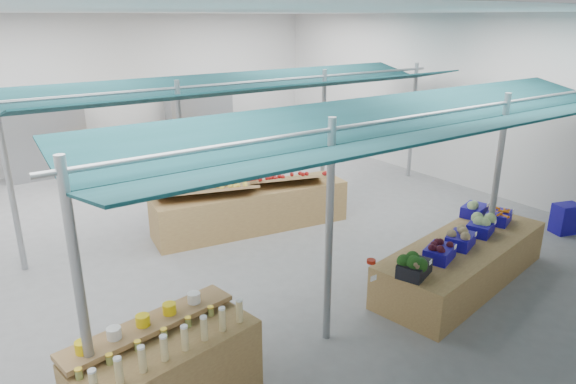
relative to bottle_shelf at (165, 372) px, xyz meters
name	(u,v)px	position (x,y,z in m)	size (l,w,h in m)	color
floor	(242,227)	(3.27, 4.03, -0.47)	(13.00, 13.00, 0.00)	slate
hall	(204,90)	(3.27, 5.46, 2.17)	(13.00, 13.00, 13.00)	silver
pole_grid	(326,154)	(4.02, 2.28, 1.34)	(10.00, 4.60, 3.00)	gray
awnings	(327,99)	(4.02, 2.28, 2.31)	(9.50, 7.08, 0.30)	#0A2B2E
back_shelving_left	(45,141)	(0.77, 10.03, 0.53)	(2.00, 0.50, 2.00)	#B23F33
back_shelving_right	(200,122)	(5.27, 10.03, 0.53)	(2.00, 0.50, 2.00)	#B23F33
bottle_shelf	(165,372)	(0.00, 0.00, 0.00)	(2.10, 1.47, 1.16)	olive
veg_counter	(463,262)	(5.05, -0.03, -0.13)	(3.57, 1.19, 0.69)	olive
fruit_counter	(252,209)	(3.40, 3.84, -0.05)	(3.95, 0.94, 0.85)	olive
far_counter	(175,161)	(3.59, 8.15, -0.06)	(4.59, 0.92, 0.83)	olive
crate_stack	(566,219)	(8.42, 0.07, -0.17)	(0.50, 0.35, 0.60)	#150D90
vendor_left	(173,188)	(2.20, 4.94, 0.32)	(0.58, 0.38, 1.58)	#1821A2
vendor_right	(249,174)	(4.00, 4.94, 0.32)	(0.77, 0.60, 1.58)	maroon
crate_broccoli	(415,265)	(3.54, -0.31, 0.38)	(0.59, 0.50, 0.35)	black
crate_beets	(440,251)	(4.23, -0.18, 0.35)	(0.59, 0.50, 0.29)	#150D90
crate_celeriac	(461,238)	(4.86, -0.07, 0.37)	(0.59, 0.50, 0.31)	#150D90
crate_cabbage	(481,225)	(5.54, 0.05, 0.38)	(0.59, 0.50, 0.35)	#150D90
crate_carrots	(499,217)	(6.22, 0.18, 0.33)	(0.59, 0.50, 0.29)	#150D90
sparrow	(417,266)	(3.41, -0.45, 0.47)	(0.12, 0.09, 0.11)	brown
pole_ribbon	(371,263)	(2.77, -0.24, 0.61)	(0.12, 0.12, 0.28)	#AA1B0B
apple_heap_yellow	(207,189)	(2.46, 3.88, 0.54)	(2.02, 1.22, 0.27)	#997247
apple_heap_red	(289,177)	(4.18, 3.63, 0.54)	(1.64, 1.10, 0.27)	#997247
pineapple	(331,170)	(5.16, 3.49, 0.56)	(0.14, 0.14, 0.39)	#8C6019
crate_extra	(475,208)	(6.15, 0.61, 0.37)	(0.58, 0.48, 0.32)	#150D90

